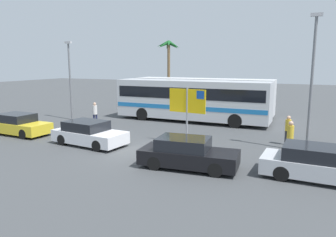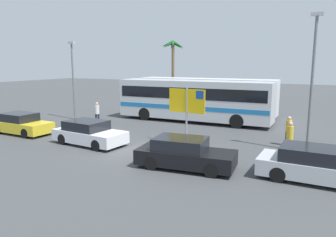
{
  "view_description": "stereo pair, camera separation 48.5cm",
  "coord_description": "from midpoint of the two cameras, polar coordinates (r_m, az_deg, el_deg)",
  "views": [
    {
      "loc": [
        8.14,
        -13.74,
        4.5
      ],
      "look_at": [
        0.58,
        2.91,
        1.3
      ],
      "focal_mm": 34.09,
      "sensor_mm": 36.0,
      "label": 1
    },
    {
      "loc": [
        8.58,
        -13.54,
        4.5
      ],
      "look_at": [
        0.58,
        2.91,
        1.3
      ],
      "focal_mm": 34.09,
      "sensor_mm": 36.0,
      "label": 2
    }
  ],
  "objects": [
    {
      "name": "lamp_post_left_side",
      "position": [
        17.27,
        23.61,
        6.62
      ],
      "size": [
        0.56,
        0.2,
        6.85
      ],
      "color": "slate",
      "rests_on": "ground"
    },
    {
      "name": "pedestrian_by_bus",
      "position": [
        18.7,
        19.98,
        -1.59
      ],
      "size": [
        0.32,
        0.32,
        1.64
      ],
      "rotation": [
        0.0,
        0.0,
        4.59
      ],
      "color": "#2D2D33",
      "rests_on": "ground"
    },
    {
      "name": "bus_rear_coach",
      "position": [
        27.67,
        5.67,
        4.24
      ],
      "size": [
        11.87,
        2.48,
        3.17
      ],
      "color": "white",
      "rests_on": "ground"
    },
    {
      "name": "car_white",
      "position": [
        18.27,
        -14.7,
        -2.61
      ],
      "size": [
        4.31,
        2.24,
        1.32
      ],
      "rotation": [
        0.0,
        0.0,
        -0.1
      ],
      "color": "silver",
      "rests_on": "ground"
    },
    {
      "name": "bus_front_coach",
      "position": [
        24.6,
        3.61,
        3.57
      ],
      "size": [
        11.87,
        2.48,
        3.17
      ],
      "color": "silver",
      "rests_on": "ground"
    },
    {
      "name": "lamp_post_right_side",
      "position": [
        26.45,
        -17.63,
        7.05
      ],
      "size": [
        0.56,
        0.2,
        6.13
      ],
      "color": "slate",
      "rests_on": "ground"
    },
    {
      "name": "car_silver",
      "position": [
        13.69,
        24.66,
        -7.4
      ],
      "size": [
        4.55,
        1.97,
        1.32
      ],
      "rotation": [
        0.0,
        0.0,
        -0.03
      ],
      "color": "#B7BABF",
      "rests_on": "ground"
    },
    {
      "name": "pedestrian_near_sign",
      "position": [
        23.78,
        -13.49,
        1.16
      ],
      "size": [
        0.32,
        0.32,
        1.68
      ],
      "rotation": [
        0.0,
        0.0,
        5.57
      ],
      "color": "#1E2347",
      "rests_on": "ground"
    },
    {
      "name": "pedestrian_crossing_lot",
      "position": [
        16.59,
        20.23,
        -2.83
      ],
      "size": [
        0.32,
        0.32,
        1.72
      ],
      "rotation": [
        0.0,
        0.0,
        3.2
      ],
      "color": "#706656",
      "rests_on": "ground"
    },
    {
      "name": "ground",
      "position": [
        16.62,
        -6.86,
        -5.86
      ],
      "size": [
        120.0,
        120.0,
        0.0
      ],
      "primitive_type": "plane",
      "color": "#424447"
    },
    {
      "name": "ferry_sign",
      "position": [
        17.44,
        2.79,
        2.75
      ],
      "size": [
        2.19,
        0.31,
        3.2
      ],
      "rotation": [
        0.0,
        0.0,
        -0.11
      ],
      "color": "gray",
      "rests_on": "ground"
    },
    {
      "name": "palm_tree_seaside",
      "position": [
        36.89,
        -0.29,
        11.63
      ],
      "size": [
        2.91,
        2.75,
        7.0
      ],
      "color": "brown",
      "rests_on": "ground"
    },
    {
      "name": "car_black",
      "position": [
        13.86,
        2.49,
        -6.27
      ],
      "size": [
        4.34,
        2.08,
        1.32
      ],
      "rotation": [
        0.0,
        0.0,
        0.09
      ],
      "color": "black",
      "rests_on": "ground"
    },
    {
      "name": "car_yellow",
      "position": [
        22.44,
        -25.72,
        -0.99
      ],
      "size": [
        4.18,
        1.87,
        1.32
      ],
      "rotation": [
        0.0,
        0.0,
        -0.04
      ],
      "color": "yellow",
      "rests_on": "ground"
    }
  ]
}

